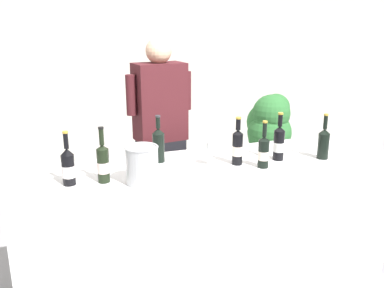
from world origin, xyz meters
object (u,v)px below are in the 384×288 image
Objects in this scene: wine_bottle_1 at (68,167)px; wine_bottle_3 at (158,144)px; wine_bottle_0 at (324,142)px; wine_bottle_5 at (103,163)px; person_server at (161,147)px; wine_bottle_2 at (264,152)px; potted_shrub at (269,130)px; wine_bottle_4 at (279,143)px; wine_glass at (212,148)px; ice_bucket at (142,165)px; wine_bottle_6 at (238,147)px.

wine_bottle_1 and wine_bottle_3 have the same top height.
wine_bottle_3 is at bearing 164.36° from wine_bottle_0.
person_server is at bearing 54.89° from wine_bottle_5.
potted_shrub is at bearing 59.23° from wine_bottle_2.
wine_bottle_4 reaches higher than potted_shrub.
wine_bottle_5 is 0.31× the size of potted_shrub.
wine_bottle_4 is 0.49m from wine_glass.
ice_bucket is at bearing -16.67° from wine_bottle_1.
wine_bottle_1 is 0.43m from ice_bucket.
potted_shrub is at bearing 48.69° from wine_glass.
person_server reaches higher than wine_bottle_6.
ice_bucket is 2.35m from potted_shrub.
person_server is (0.35, 0.91, -0.19)m from ice_bucket.
potted_shrub is at bearing 37.88° from wine_bottle_3.
wine_bottle_6 is 0.69m from ice_bucket.
wine_bottle_6 is 0.19× the size of person_server.
wine_bottle_0 is 0.32m from wine_bottle_4.
wine_bottle_3 is 1.82× the size of wine_glass.
wine_bottle_3 is 0.61m from person_server.
wine_bottle_3 is at bearing -106.13° from person_server.
wine_glass is at bearing -131.31° from potted_shrub.
wine_glass is at bearing 4.84° from wine_bottle_5.
wine_bottle_1 is at bearing -159.10° from wine_bottle_3.
person_server reaches higher than wine_bottle_3.
wine_bottle_4 is 0.98× the size of wine_bottle_5.
wine_glass is 0.53m from ice_bucket.
wine_bottle_1 is 1.41m from wine_bottle_4.
wine_bottle_6 reaches higher than ice_bucket.
wine_bottle_1 is (-1.72, 0.08, -0.00)m from wine_bottle_0.
wine_bottle_6 is at bearing -9.93° from wine_glass.
wine_bottle_3 is at bearing 163.70° from wine_bottle_4.
wine_bottle_4 is 1.88× the size of wine_glass.
wine_bottle_4 is (1.41, -0.00, 0.01)m from wine_bottle_1.
wine_bottle_4 is at bearing 7.05° from ice_bucket.
wine_bottle_4 is 0.30× the size of potted_shrub.
wine_bottle_1 reaches higher than wine_bottle_0.
wine_bottle_4 reaches higher than ice_bucket.
wine_bottle_5 is at bearing -178.03° from wine_bottle_6.
wine_bottle_3 reaches higher than wine_bottle_2.
wine_bottle_2 is 1.04m from wine_bottle_5.
wine_bottle_5 is 1.91× the size of wine_glass.
wine_bottle_6 is (-0.14, 0.11, 0.02)m from wine_bottle_2.
person_server is 1.53m from potted_shrub.
potted_shrub is (1.54, 1.20, -0.33)m from wine_bottle_3.
wine_bottle_1 is 1.04× the size of wine_bottle_2.
ice_bucket is at bearing -111.26° from person_server.
wine_bottle_0 reaches higher than wine_glass.
wine_bottle_3 is 0.19× the size of person_server.
wine_bottle_1 is at bearing -177.75° from wine_glass.
wine_bottle_3 and wine_bottle_6 have the same top height.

